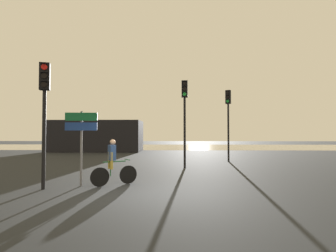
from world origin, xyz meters
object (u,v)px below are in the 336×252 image
(direction_sign_post, at_px, (81,134))
(cyclist, at_px, (113,162))
(traffic_light_far_right, at_px, (228,112))
(distant_building, at_px, (97,136))
(traffic_light_near_left, at_px, (44,101))
(traffic_light_center, at_px, (185,107))

(direction_sign_post, bearing_deg, cyclist, -175.03)
(traffic_light_far_right, xyz_separation_m, direction_sign_post, (-6.80, -8.36, -1.47))
(distant_building, relative_size, traffic_light_near_left, 2.22)
(distant_building, distance_m, traffic_light_far_right, 15.41)
(traffic_light_center, relative_size, direction_sign_post, 1.80)
(traffic_light_center, bearing_deg, distant_building, -53.58)
(traffic_light_near_left, relative_size, traffic_light_center, 0.89)
(traffic_light_far_right, bearing_deg, cyclist, 81.54)
(traffic_light_center, bearing_deg, traffic_light_far_right, -128.35)
(traffic_light_near_left, relative_size, traffic_light_far_right, 0.88)
(cyclist, bearing_deg, distant_building, 164.86)
(traffic_light_far_right, height_order, direction_sign_post, traffic_light_far_right)
(direction_sign_post, bearing_deg, traffic_light_far_right, -134.47)
(traffic_light_near_left, distance_m, direction_sign_post, 1.62)
(direction_sign_post, xyz_separation_m, cyclist, (1.07, 0.19, -0.97))
(traffic_light_far_right, bearing_deg, traffic_light_center, 74.97)
(traffic_light_near_left, distance_m, cyclist, 3.06)
(traffic_light_near_left, xyz_separation_m, traffic_light_center, (4.84, 5.49, 0.33))
(distant_building, relative_size, traffic_light_center, 1.98)
(distant_building, bearing_deg, traffic_light_center, -56.89)
(traffic_light_far_right, height_order, cyclist, traffic_light_far_right)
(distant_building, xyz_separation_m, traffic_light_center, (8.67, -13.29, 1.63))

